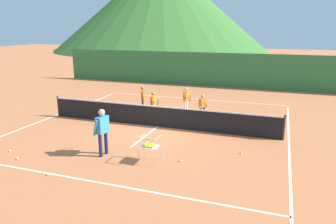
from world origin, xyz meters
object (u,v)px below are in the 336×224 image
Objects in this scene: ball_cart at (150,145)px; tennis_ball_4 at (180,161)px; tennis_ball_5 at (241,153)px; student_0 at (143,96)px; instructor at (102,128)px; student_3 at (203,105)px; tennis_ball_2 at (48,175)px; tennis_ball_0 at (10,151)px; tennis_ball_1 at (17,158)px; student_2 at (186,98)px; tennis_ball_3 at (149,138)px; student_1 at (153,102)px; tennis_net at (157,116)px.

ball_cart reaches higher than tennis_ball_4.
student_0 is at bearing 142.34° from tennis_ball_5.
student_3 is (2.20, 5.61, -0.27)m from instructor.
tennis_ball_2 is at bearing -144.76° from tennis_ball_5.
tennis_ball_4 is at bearing -142.36° from tennis_ball_5.
tennis_ball_1 is (0.76, -0.44, 0.00)m from tennis_ball_0.
student_0 is 2.38m from student_2.
tennis_ball_3 is (0.88, 2.05, -0.97)m from instructor.
student_0 reaches higher than tennis_ball_2.
ball_cart is at bearing -84.18° from student_2.
student_1 is 5.80m from tennis_ball_5.
student_2 reaches higher than tennis_ball_3.
tennis_ball_3 is at bearing 68.02° from tennis_ball_2.
tennis_net is 159.76× the size of tennis_ball_1.
tennis_ball_5 is at bearing -37.66° from student_0.
student_2 reaches higher than student_1.
tennis_ball_3 is at bearing 137.28° from tennis_ball_4.
student_1 reaches higher than tennis_net.
tennis_ball_2 is at bearing -146.09° from tennis_ball_4.
instructor is 24.61× the size of tennis_ball_2.
ball_cart is 13.22× the size of tennis_ball_3.
instructor is at bearing -113.27° from tennis_ball_3.
ball_cart reaches higher than tennis_ball_2.
instructor reaches higher than tennis_ball_5.
tennis_ball_5 is at bearing 23.34° from tennis_ball_1.
tennis_ball_3 is (1.63, 4.05, 0.00)m from tennis_ball_2.
tennis_ball_2 is (0.51, -8.25, -0.76)m from student_0.
tennis_ball_3 is 2.52m from tennis_ball_4.
ball_cart is at bearing -147.60° from tennis_ball_5.
student_0 is 3.52m from student_3.
student_3 is at bearing 95.73° from tennis_ball_4.
instructor is 3.07m from tennis_ball_1.
student_2 reaches higher than student_0.
student_1 is 2.41m from student_3.
tennis_ball_2 is 4.37m from tennis_ball_3.
student_2 is (0.53, 2.81, 0.32)m from tennis_net.
student_3 is (2.35, 0.56, -0.06)m from student_1.
tennis_net is at bearing 107.66° from ball_cart.
tennis_ball_3 is 3.70m from tennis_ball_5.
tennis_ball_5 is at bearing -4.53° from tennis_ball_3.
tennis_ball_2 and tennis_ball_3 have the same top height.
ball_cart is 2.31m from tennis_ball_3.
tennis_ball_2 is at bearing -19.96° from tennis_ball_1.
student_3 is at bearing 68.80° from tennis_ball_2.
instructor reaches higher than tennis_ball_0.
student_2 is at bearing 125.79° from tennis_ball_5.
student_1 is (-0.72, 1.31, 0.30)m from tennis_net.
tennis_ball_2 is at bearing -141.84° from ball_cart.
student_2 is 5.97m from tennis_ball_5.
student_2 is at bearing 64.89° from tennis_ball_1.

